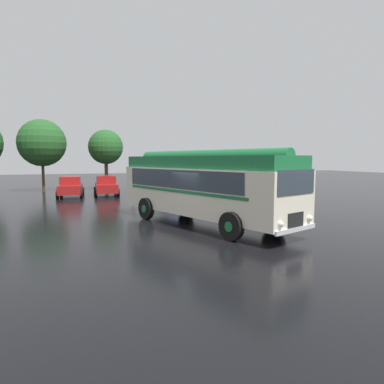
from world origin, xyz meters
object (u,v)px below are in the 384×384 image
car_mid_left (106,185)px  car_near_left (71,186)px  car_mid_right (143,185)px  vintage_bus (203,184)px  car_far_right (172,184)px

car_mid_left → car_near_left: bearing=-177.2°
car_mid_left → car_mid_right: (3.08, -0.33, 0.00)m
vintage_bus → car_mid_right: (0.08, 14.44, -1.05)m
car_near_left → car_far_right: bearing=-1.1°
vintage_bus → car_near_left: bearing=111.7°
car_mid_left → car_mid_right: same height
car_mid_right → car_near_left: bearing=178.1°
car_far_right → car_mid_left: bearing=177.0°
car_near_left → car_mid_right: (5.90, -0.20, 0.00)m
vintage_bus → car_mid_right: vintage_bus is taller
vintage_bus → car_far_right: 14.76m
car_mid_right → vintage_bus: bearing=-90.3°
car_mid_left → car_far_right: size_ratio=1.01×
car_mid_right → car_far_right: bearing=0.7°
car_near_left → car_far_right: same height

